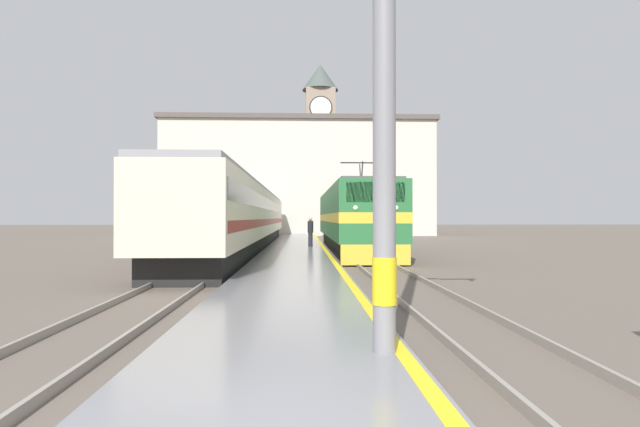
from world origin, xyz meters
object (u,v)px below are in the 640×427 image
passenger_train (247,216)px  person_on_platform (310,231)px  locomotive_train (351,219)px  catenary_mast (388,13)px  clock_tower (320,143)px

passenger_train → person_on_platform: passenger_train is taller
locomotive_train → person_on_platform: locomotive_train is taller
person_on_platform → catenary_mast: bearing=-88.6°
locomotive_train → clock_tower: size_ratio=0.86×
catenary_mast → person_on_platform: (-0.56, 22.90, -3.41)m
passenger_train → locomotive_train: bearing=-25.5°
catenary_mast → clock_tower: 59.87m
locomotive_train → person_on_platform: bearing=173.6°
catenary_mast → locomotive_train: bearing=85.4°
person_on_platform → passenger_train: bearing=145.2°
catenary_mast → person_on_platform: 23.16m
passenger_train → person_on_platform: (3.99, -2.77, -0.87)m
passenger_train → catenary_mast: (4.54, -25.66, 2.55)m
locomotive_train → catenary_mast: 22.86m
catenary_mast → person_on_platform: bearing=91.4°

